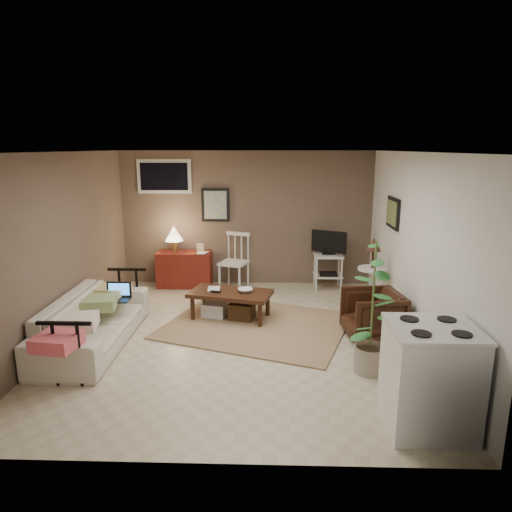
{
  "coord_description": "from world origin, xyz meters",
  "views": [
    {
      "loc": [
        0.43,
        -5.63,
        2.46
      ],
      "look_at": [
        0.24,
        0.35,
        1.02
      ],
      "focal_mm": 32.0,
      "sensor_mm": 36.0,
      "label": 1
    }
  ],
  "objects_px": {
    "coffee_table": "(230,303)",
    "tv_stand": "(328,259)",
    "armchair": "(373,313)",
    "red_console": "(184,266)",
    "spindle_chair": "(234,263)",
    "side_table": "(372,267)",
    "sofa": "(93,313)",
    "stove": "(430,378)",
    "potted_plant": "(373,303)"
  },
  "relations": [
    {
      "from": "coffee_table",
      "to": "tv_stand",
      "type": "height_order",
      "value": "tv_stand"
    },
    {
      "from": "armchair",
      "to": "red_console",
      "type": "bearing_deg",
      "value": -135.39
    },
    {
      "from": "spindle_chair",
      "to": "side_table",
      "type": "height_order",
      "value": "side_table"
    },
    {
      "from": "sofa",
      "to": "armchair",
      "type": "relative_size",
      "value": 3.04
    },
    {
      "from": "red_console",
      "to": "armchair",
      "type": "bearing_deg",
      "value": -37.57
    },
    {
      "from": "side_table",
      "to": "stove",
      "type": "bearing_deg",
      "value": -92.38
    },
    {
      "from": "side_table",
      "to": "potted_plant",
      "type": "bearing_deg",
      "value": -102.23
    },
    {
      "from": "potted_plant",
      "to": "stove",
      "type": "distance_m",
      "value": 1.12
    },
    {
      "from": "tv_stand",
      "to": "coffee_table",
      "type": "bearing_deg",
      "value": -137.09
    },
    {
      "from": "red_console",
      "to": "spindle_chair",
      "type": "distance_m",
      "value": 0.92
    },
    {
      "from": "potted_plant",
      "to": "coffee_table",
      "type": "bearing_deg",
      "value": 137.22
    },
    {
      "from": "coffee_table",
      "to": "spindle_chair",
      "type": "height_order",
      "value": "spindle_chair"
    },
    {
      "from": "side_table",
      "to": "stove",
      "type": "height_order",
      "value": "side_table"
    },
    {
      "from": "coffee_table",
      "to": "potted_plant",
      "type": "xyz_separation_m",
      "value": [
        1.7,
        -1.57,
        0.56
      ]
    },
    {
      "from": "sofa",
      "to": "tv_stand",
      "type": "bearing_deg",
      "value": -53.35
    },
    {
      "from": "sofa",
      "to": "stove",
      "type": "distance_m",
      "value": 4.01
    },
    {
      "from": "coffee_table",
      "to": "red_console",
      "type": "height_order",
      "value": "red_console"
    },
    {
      "from": "sofa",
      "to": "stove",
      "type": "xyz_separation_m",
      "value": [
        3.64,
        -1.66,
        0.06
      ]
    },
    {
      "from": "spindle_chair",
      "to": "tv_stand",
      "type": "height_order",
      "value": "tv_stand"
    },
    {
      "from": "tv_stand",
      "to": "side_table",
      "type": "relative_size",
      "value": 0.91
    },
    {
      "from": "sofa",
      "to": "armchair",
      "type": "distance_m",
      "value": 3.59
    },
    {
      "from": "coffee_table",
      "to": "sofa",
      "type": "relative_size",
      "value": 0.59
    },
    {
      "from": "potted_plant",
      "to": "armchair",
      "type": "bearing_deg",
      "value": 76.28
    },
    {
      "from": "sofa",
      "to": "stove",
      "type": "relative_size",
      "value": 2.21
    },
    {
      "from": "sofa",
      "to": "red_console",
      "type": "distance_m",
      "value": 2.6
    },
    {
      "from": "coffee_table",
      "to": "armchair",
      "type": "relative_size",
      "value": 1.8
    },
    {
      "from": "spindle_chair",
      "to": "stove",
      "type": "bearing_deg",
      "value": -63.47
    },
    {
      "from": "red_console",
      "to": "stove",
      "type": "distance_m",
      "value": 5.12
    },
    {
      "from": "coffee_table",
      "to": "red_console",
      "type": "distance_m",
      "value": 1.86
    },
    {
      "from": "side_table",
      "to": "potted_plant",
      "type": "xyz_separation_m",
      "value": [
        -0.42,
        -1.92,
        0.09
      ]
    },
    {
      "from": "armchair",
      "to": "potted_plant",
      "type": "bearing_deg",
      "value": -21.53
    },
    {
      "from": "armchair",
      "to": "stove",
      "type": "relative_size",
      "value": 0.73
    },
    {
      "from": "spindle_chair",
      "to": "armchair",
      "type": "height_order",
      "value": "spindle_chair"
    },
    {
      "from": "tv_stand",
      "to": "armchair",
      "type": "height_order",
      "value": "tv_stand"
    },
    {
      "from": "stove",
      "to": "side_table",
      "type": "bearing_deg",
      "value": 87.62
    },
    {
      "from": "tv_stand",
      "to": "potted_plant",
      "type": "relative_size",
      "value": 0.69
    },
    {
      "from": "spindle_chair",
      "to": "stove",
      "type": "xyz_separation_m",
      "value": [
        2.04,
        -4.09,
        0.02
      ]
    },
    {
      "from": "coffee_table",
      "to": "sofa",
      "type": "bearing_deg",
      "value": -150.57
    },
    {
      "from": "potted_plant",
      "to": "sofa",
      "type": "bearing_deg",
      "value": 169.22
    },
    {
      "from": "spindle_chair",
      "to": "tv_stand",
      "type": "distance_m",
      "value": 1.66
    },
    {
      "from": "side_table",
      "to": "coffee_table",
      "type": "bearing_deg",
      "value": -170.48
    },
    {
      "from": "armchair",
      "to": "potted_plant",
      "type": "xyz_separation_m",
      "value": [
        -0.23,
        -0.92,
        0.45
      ]
    },
    {
      "from": "red_console",
      "to": "armchair",
      "type": "distance_m",
      "value": 3.65
    },
    {
      "from": "spindle_chair",
      "to": "coffee_table",
      "type": "bearing_deg",
      "value": -87.97
    },
    {
      "from": "armchair",
      "to": "coffee_table",
      "type": "bearing_deg",
      "value": -116.39
    },
    {
      "from": "tv_stand",
      "to": "potted_plant",
      "type": "height_order",
      "value": "potted_plant"
    },
    {
      "from": "side_table",
      "to": "potted_plant",
      "type": "relative_size",
      "value": 0.76
    },
    {
      "from": "side_table",
      "to": "potted_plant",
      "type": "height_order",
      "value": "potted_plant"
    },
    {
      "from": "side_table",
      "to": "potted_plant",
      "type": "distance_m",
      "value": 1.97
    },
    {
      "from": "red_console",
      "to": "potted_plant",
      "type": "xyz_separation_m",
      "value": [
        2.66,
        -3.15,
        0.43
      ]
    }
  ]
}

